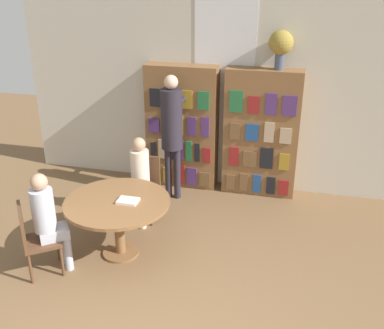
# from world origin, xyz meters

# --- Properties ---
(wall_back) EXTENTS (6.40, 0.07, 3.00)m
(wall_back) POSITION_xyz_m (0.00, 3.85, 1.51)
(wall_back) COLOR beige
(wall_back) RESTS_ON ground_plane
(bookshelf_left) EXTENTS (1.10, 0.34, 1.93)m
(bookshelf_left) POSITION_xyz_m (-0.61, 3.65, 0.96)
(bookshelf_left) COLOR brown
(bookshelf_left) RESTS_ON ground_plane
(bookshelf_right) EXTENTS (1.10, 0.34, 1.93)m
(bookshelf_right) POSITION_xyz_m (0.61, 3.65, 0.96)
(bookshelf_right) COLOR brown
(bookshelf_right) RESTS_ON ground_plane
(flower_vase) EXTENTS (0.33, 0.33, 0.54)m
(flower_vase) POSITION_xyz_m (0.80, 3.66, 2.27)
(flower_vase) COLOR #475166
(flower_vase) RESTS_ON bookshelf_right
(reading_table) EXTENTS (1.25, 1.25, 0.74)m
(reading_table) POSITION_xyz_m (-0.84, 1.56, 0.62)
(reading_table) COLOR brown
(reading_table) RESTS_ON ground_plane
(chair_near_camera) EXTENTS (0.56, 0.56, 0.87)m
(chair_near_camera) POSITION_xyz_m (-1.61, 0.98, 0.48)
(chair_near_camera) COLOR brown
(chair_near_camera) RESTS_ON ground_plane
(chair_left_side) EXTENTS (0.41, 0.41, 0.87)m
(chair_left_side) POSITION_xyz_m (-0.85, 2.52, 0.48)
(chair_left_side) COLOR brown
(chair_left_side) RESTS_ON ground_plane
(seated_reader_left) EXTENTS (0.25, 0.37, 1.22)m
(seated_reader_left) POSITION_xyz_m (-0.85, 2.34, 0.69)
(seated_reader_left) COLOR beige
(seated_reader_left) RESTS_ON ground_plane
(seated_reader_right) EXTENTS (0.41, 0.39, 1.23)m
(seated_reader_right) POSITION_xyz_m (-1.47, 1.09, 0.69)
(seated_reader_right) COLOR #B2B7C6
(seated_reader_right) RESTS_ON ground_plane
(librarian_standing) EXTENTS (0.31, 0.58, 1.89)m
(librarian_standing) POSITION_xyz_m (-0.62, 3.15, 1.17)
(librarian_standing) COLOR #28232D
(librarian_standing) RESTS_ON ground_plane
(open_book_on_table) EXTENTS (0.24, 0.18, 0.03)m
(open_book_on_table) POSITION_xyz_m (-0.70, 1.56, 0.75)
(open_book_on_table) COLOR silver
(open_book_on_table) RESTS_ON reading_table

